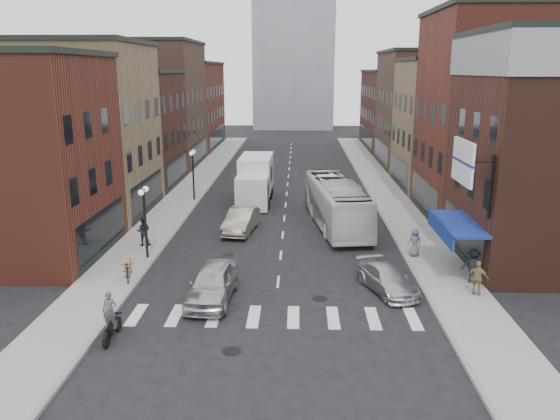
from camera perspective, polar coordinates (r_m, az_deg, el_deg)
The scene contains 31 objects.
ground at distance 26.58m, azimuth -0.27°, elevation -8.32°, with size 160.00×160.00×0.00m, color black.
sidewalk_left at distance 48.53m, azimuth -9.36°, elevation 2.11°, with size 3.00×74.00×0.15m, color gray.
sidewalk_right at distance 48.19m, azimuth 10.90°, elevation 1.96°, with size 3.00×74.00×0.15m, color gray.
curb_left at distance 48.27m, azimuth -7.61°, elevation 2.02°, with size 0.20×74.00×0.16m, color gray.
curb_right at distance 48.00m, azimuth 9.12°, elevation 1.90°, with size 0.20×74.00×0.16m, color gray.
crosswalk_stripes at distance 23.84m, azimuth -0.55°, elevation -11.10°, with size 12.00×2.20×0.01m, color silver.
bldg_left_near at distance 33.41m, azimuth -26.71°, elevation 4.94°, with size 10.30×9.20×11.30m.
bldg_left_mid_a at distance 41.86m, azimuth -20.68°, elevation 7.87°, with size 10.30×10.20×12.30m.
bldg_left_mid_b at distance 51.30m, azimuth -16.36°, elevation 8.14°, with size 10.30×10.20×10.30m.
bldg_left_far_a at distance 61.70m, azimuth -13.30°, elevation 10.70°, with size 10.30×12.20×13.30m.
bldg_left_far_b at distance 75.34m, azimuth -10.48°, elevation 10.70°, with size 10.30×16.20×11.30m.
bldg_right_mid_a at distance 41.09m, azimuth 22.19°, elevation 9.03°, with size 10.30×10.20×14.30m.
bldg_right_mid_b at distance 50.70m, azimuth 18.20°, elevation 8.50°, with size 10.30×10.20×11.30m.
bldg_right_far_a at distance 61.27m, azimuth 15.41°, elevation 10.08°, with size 10.30×12.20×12.30m.
bldg_right_far_b at distance 75.00m, azimuth 12.91°, elevation 10.17°, with size 10.30×16.20×10.30m.
awning_blue at distance 29.17m, azimuth 17.73°, elevation -1.47°, with size 1.80×5.00×0.78m.
billboard_sign at distance 26.46m, azimuth 18.74°, elevation 4.66°, with size 1.52×3.00×3.70m.
streetlamp_near at distance 30.59m, azimuth -13.98°, elevation 0.07°, with size 0.32×1.22×4.11m.
streetlamp_far at distance 43.93m, azimuth -9.09°, elevation 4.61°, with size 0.32×1.22×4.11m.
bike_rack at distance 28.86m, azimuth -15.51°, elevation -5.81°, with size 0.08×0.68×0.80m.
box_truck at distance 43.59m, azimuth -2.60°, elevation 3.13°, with size 2.57×8.13×3.52m.
motorcycle_rider at distance 22.59m, azimuth -17.29°, elevation -10.69°, with size 0.59×1.98×2.01m.
transit_bus at distance 36.90m, azimuth 5.86°, elevation 0.71°, with size 2.63×11.24×3.13m, color silver.
sedan_left_near at distance 25.33m, azimuth -7.09°, elevation -7.62°, with size 1.93×4.80×1.63m, color #BABBBF.
sedan_left_far at distance 35.56m, azimuth -4.09°, elevation -1.12°, with size 1.62×4.63×1.53m, color #A8A088.
curb_car at distance 26.68m, azimuth 11.13°, elevation -7.12°, with size 1.68×4.14×1.20m, color silver.
parked_bicycle at distance 28.33m, azimuth -15.64°, elevation -6.03°, with size 0.64×1.84×0.97m, color black.
ped_left_solo at distance 33.30m, azimuth -14.09°, elevation -2.17°, with size 0.84×0.48×1.72m, color black.
ped_right_a at distance 28.36m, azimuth 19.52°, elevation -5.51°, with size 1.11×0.55×1.72m, color black.
ped_right_b at distance 26.89m, azimuth 19.96°, elevation -6.71°, with size 0.97×0.49×1.66m, color olive.
ped_right_c at distance 31.39m, azimuth 13.89°, elevation -3.28°, with size 0.79×0.51×1.61m, color slate.
Camera 1 is at (0.95, -24.49, 10.29)m, focal length 35.00 mm.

